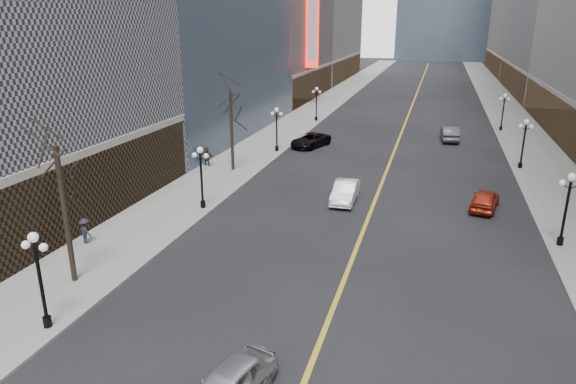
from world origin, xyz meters
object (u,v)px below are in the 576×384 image
Objects in this scene: streetlamp_west_2 at (277,125)px; car_nb_mid at (345,192)px; streetlamp_east_2 at (524,139)px; car_sb_far at (450,133)px; streetlamp_west_3 at (316,100)px; streetlamp_west_1 at (201,171)px; car_sb_mid at (485,199)px; streetlamp_east_1 at (567,202)px; streetlamp_east_3 at (503,108)px; streetlamp_west_0 at (39,271)px; car_nb_far at (310,140)px.

streetlamp_west_2 is 0.96× the size of car_nb_mid.
streetlamp_east_2 is 12.60m from car_sb_far.
streetlamp_west_3 is (0.00, 18.00, 0.00)m from streetlamp_west_2.
car_sb_mid is (19.66, 5.79, -2.16)m from streetlamp_west_1.
streetlamp_east_3 is (0.00, 36.00, 0.00)m from streetlamp_east_1.
streetlamp_west_2 is 1.04× the size of car_sb_mid.
streetlamp_east_1 is at bearing -90.00° from streetlamp_east_3.
streetlamp_west_2 is (-23.60, 18.00, 0.00)m from streetlamp_east_1.
streetlamp_west_1 is at bearing -123.25° from streetlamp_east_3.
streetlamp_east_3 and streetlamp_west_2 have the same top height.
car_sb_mid is at bearing 16.40° from streetlamp_west_1.
streetlamp_east_1 is 28.51m from streetlamp_west_0.
car_nb_mid is 18.01m from car_nb_far.
streetlamp_west_1 reaches higher than car_sb_mid.
car_nb_far is at bearing 134.29° from streetlamp_east_1.
streetlamp_east_2 is 1.04× the size of car_sb_mid.
streetlamp_west_0 is 1.00× the size of streetlamp_west_2.
streetlamp_west_0 is 1.00× the size of streetlamp_west_1.
streetlamp_east_2 is at bearing -96.27° from car_sb_mid.
streetlamp_west_2 reaches higher than car_nb_far.
streetlamp_west_3 is 0.88× the size of car_sb_far.
streetlamp_west_2 is (0.00, 34.00, 0.00)m from streetlamp_west_0.
streetlamp_east_3 is 29.68m from streetlamp_west_2.
car_sb_mid is (-3.94, -30.21, -2.16)m from streetlamp_east_3.
streetlamp_west_1 is (-23.60, -36.00, 0.00)m from streetlamp_east_3.
streetlamp_west_2 and streetlamp_west_3 have the same top height.
car_nb_mid is (9.61, 20.65, -2.13)m from streetlamp_west_0.
car_nb_mid is 0.92× the size of car_sb_far.
streetlamp_west_1 is at bearing 27.99° from car_sb_mid.
car_sb_mid is (10.05, 1.14, -0.03)m from car_nb_mid.
streetlamp_east_1 is 1.00× the size of streetlamp_east_2.
streetlamp_west_1 is (0.00, 16.00, 0.00)m from streetlamp_west_0.
car_nb_mid is at bearing -136.33° from streetlamp_east_2.
streetlamp_east_3 is at bearing 56.75° from streetlamp_west_1.
streetlamp_west_3 is at bearing 120.02° from car_nb_far.
car_nb_mid is at bearing 161.62° from streetlamp_east_1.
car_sb_mid is 0.85× the size of car_sb_far.
streetlamp_west_0 is 52.00m from streetlamp_west_3.
streetlamp_west_1 is at bearing -154.96° from car_nb_mid.
streetlamp_west_3 is 0.84× the size of car_nb_far.
streetlamp_west_1 is 36.00m from streetlamp_west_3.
streetlamp_east_2 is 29.68m from streetlamp_west_3.
streetlamp_east_3 is 43.05m from streetlamp_west_1.
streetlamp_west_2 is at bearing 90.00° from streetlamp_west_1.
car_nb_far is (2.80, -14.68, -2.16)m from streetlamp_west_3.
streetlamp_east_3 is at bearing 90.00° from streetlamp_east_2.
streetlamp_east_1 and streetlamp_east_3 have the same top height.
streetlamp_east_1 is 1.04× the size of car_sb_mid.
streetlamp_west_3 is (-23.60, 0.00, 0.00)m from streetlamp_east_3.
car_sb_far is (17.40, 10.78, -2.06)m from streetlamp_west_2.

